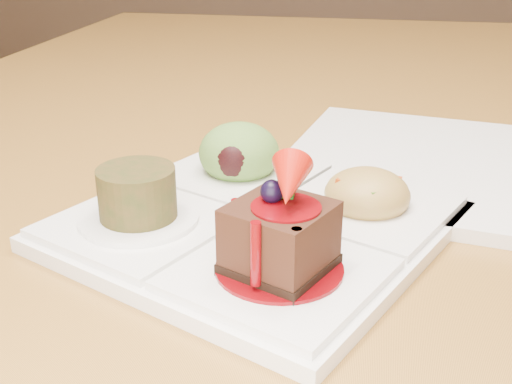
# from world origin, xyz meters

# --- Properties ---
(dining_table) EXTENTS (1.00, 1.80, 0.75)m
(dining_table) POSITION_xyz_m (0.00, 0.00, 0.68)
(dining_table) COLOR #A5732A
(dining_table) RESTS_ON ground
(sampler_plate) EXTENTS (0.34, 0.34, 0.10)m
(sampler_plate) POSITION_xyz_m (0.05, -0.24, 0.77)
(sampler_plate) COLOR white
(sampler_plate) RESTS_ON dining_table
(second_plate) EXTENTS (0.33, 0.33, 0.01)m
(second_plate) POSITION_xyz_m (0.20, -0.08, 0.76)
(second_plate) COLOR white
(second_plate) RESTS_ON dining_table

